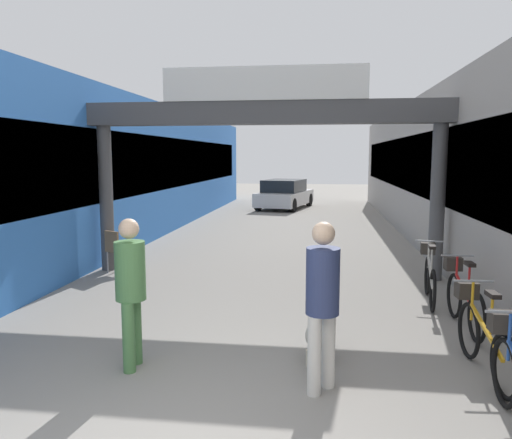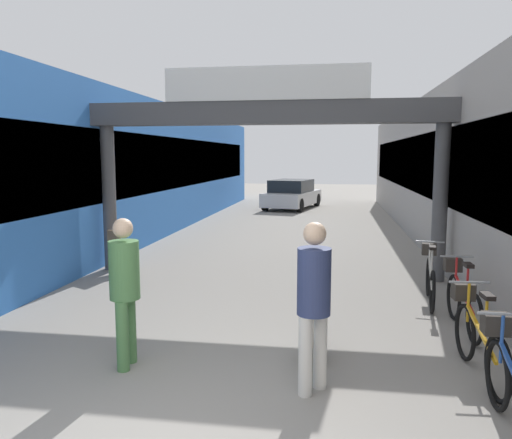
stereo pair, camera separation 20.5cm
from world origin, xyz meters
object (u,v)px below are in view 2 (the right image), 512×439
(pedestrian_with_dog, at_px, (314,296))
(bicycle_blue_nearest, at_px, (512,384))
(bicycle_silver_farthest, at_px, (430,276))
(parked_car_white, at_px, (292,194))
(dog_on_leash, at_px, (311,334))
(bicycle_orange_second, at_px, (477,336))
(pedestrian_companion, at_px, (125,283))
(cafe_chair_wood_nearer, at_px, (119,247))
(bicycle_red_third, at_px, (462,298))
(bollard_post_metal, at_px, (315,302))

(pedestrian_with_dog, xyz_separation_m, bicycle_blue_nearest, (1.75, -0.48, -0.58))
(bicycle_silver_farthest, xyz_separation_m, parked_car_white, (-3.51, 14.53, 0.21))
(dog_on_leash, xyz_separation_m, bicycle_orange_second, (1.82, -0.12, 0.12))
(pedestrian_companion, bearing_deg, pedestrian_with_dog, -7.77)
(dog_on_leash, relative_size, bicycle_blue_nearest, 0.41)
(cafe_chair_wood_nearer, relative_size, parked_car_white, 0.21)
(bicycle_blue_nearest, relative_size, bicycle_red_third, 1.00)
(pedestrian_companion, height_order, bicycle_blue_nearest, pedestrian_companion)
(bicycle_silver_farthest, height_order, parked_car_white, parked_car_white)
(parked_car_white, bearing_deg, pedestrian_companion, -91.32)
(dog_on_leash, height_order, bicycle_blue_nearest, bicycle_blue_nearest)
(pedestrian_with_dog, height_order, bicycle_silver_farthest, pedestrian_with_dog)
(dog_on_leash, relative_size, bicycle_silver_farthest, 0.41)
(bollard_post_metal, bearing_deg, bicycle_silver_farthest, 47.49)
(pedestrian_companion, height_order, cafe_chair_wood_nearer, pedestrian_companion)
(bicycle_orange_second, xyz_separation_m, bicycle_silver_farthest, (0.01, 2.79, 0.00))
(bicycle_orange_second, xyz_separation_m, bicycle_red_third, (0.20, 1.54, 0.00))
(bicycle_red_third, height_order, cafe_chair_wood_nearer, bicycle_red_third)
(cafe_chair_wood_nearer, distance_m, parked_car_white, 13.56)
(bicycle_orange_second, bearing_deg, cafe_chair_wood_nearer, 146.25)
(dog_on_leash, bearing_deg, pedestrian_with_dog, -86.29)
(bicycle_silver_farthest, relative_size, cafe_chair_wood_nearer, 1.89)
(pedestrian_with_dog, relative_size, dog_on_leash, 2.54)
(bicycle_silver_farthest, bearing_deg, pedestrian_with_dog, -117.01)
(parked_car_white, bearing_deg, cafe_chair_wood_nearer, -100.53)
(bicycle_red_third, distance_m, parked_car_white, 16.22)
(bicycle_blue_nearest, bearing_deg, bicycle_red_third, 85.23)
(bicycle_blue_nearest, bearing_deg, bicycle_orange_second, 88.87)
(pedestrian_companion, distance_m, bollard_post_metal, 2.47)
(bicycle_orange_second, bearing_deg, bicycle_silver_farthest, 89.84)
(dog_on_leash, bearing_deg, bollard_post_metal, 88.96)
(bollard_post_metal, height_order, parked_car_white, parked_car_white)
(cafe_chair_wood_nearer, xyz_separation_m, parked_car_white, (2.48, 13.33, 0.10))
(bicycle_blue_nearest, xyz_separation_m, bollard_post_metal, (-1.79, 1.99, 0.07))
(bollard_post_metal, height_order, cafe_chair_wood_nearer, bollard_post_metal)
(bicycle_orange_second, bearing_deg, pedestrian_companion, -174.06)
(bicycle_red_third, xyz_separation_m, cafe_chair_wood_nearer, (-6.18, 2.45, 0.10))
(pedestrian_companion, bearing_deg, cafe_chair_wood_nearer, 115.18)
(parked_car_white, bearing_deg, bicycle_red_third, -76.80)
(bicycle_blue_nearest, bearing_deg, cafe_chair_wood_nearer, 139.00)
(bicycle_red_third, bearing_deg, bollard_post_metal, -160.08)
(pedestrian_companion, distance_m, bicycle_red_third, 4.58)
(dog_on_leash, bearing_deg, pedestrian_companion, -165.75)
(pedestrian_companion, height_order, dog_on_leash, pedestrian_companion)
(pedestrian_companion, relative_size, bicycle_silver_farthest, 1.02)
(pedestrian_companion, distance_m, parked_car_white, 17.74)
(pedestrian_with_dog, relative_size, cafe_chair_wood_nearer, 1.98)
(bicycle_silver_farthest, xyz_separation_m, cafe_chair_wood_nearer, (-5.98, 1.20, 0.10))
(cafe_chair_wood_nearer, bearing_deg, dog_on_leash, -43.00)
(bicycle_silver_farthest, bearing_deg, bicycle_red_third, -81.14)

